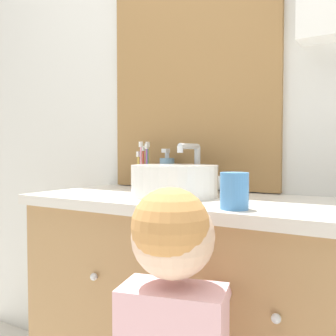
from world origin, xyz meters
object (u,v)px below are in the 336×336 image
sink_basin (176,180)px  toothbrush_holder (144,178)px  soap_dispenser (167,173)px  drinking_cup (234,191)px

sink_basin → toothbrush_holder: size_ratio=1.80×
soap_dispenser → sink_basin: bearing=-51.0°
sink_basin → soap_dispenser: size_ratio=2.12×
sink_basin → drinking_cup: 0.34m
toothbrush_holder → soap_dispenser: bearing=13.0°
soap_dispenser → drinking_cup: soap_dispenser is taller
toothbrush_holder → soap_dispenser: (0.10, 0.02, 0.02)m
sink_basin → drinking_cup: (0.29, -0.18, -0.01)m
soap_dispenser → toothbrush_holder: bearing=-167.0°
toothbrush_holder → drinking_cup: 0.62m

